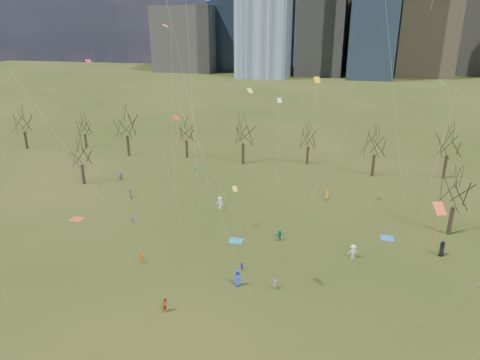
% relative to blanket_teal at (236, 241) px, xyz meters
% --- Properties ---
extents(ground, '(500.00, 500.00, 0.00)m').
position_rel_blanket_teal_xyz_m(ground, '(-0.25, -9.12, -0.01)').
color(ground, black).
rests_on(ground, ground).
extents(bare_tree_row, '(113.04, 29.80, 9.50)m').
position_rel_blanket_teal_xyz_m(bare_tree_row, '(-0.34, 28.11, 6.10)').
color(bare_tree_row, black).
rests_on(bare_tree_row, ground).
extents(blanket_teal, '(1.60, 1.50, 0.03)m').
position_rel_blanket_teal_xyz_m(blanket_teal, '(0.00, 0.00, 0.00)').
color(blanket_teal, teal).
rests_on(blanket_teal, ground).
extents(blanket_navy, '(1.60, 1.50, 0.03)m').
position_rel_blanket_teal_xyz_m(blanket_navy, '(18.17, 5.65, 0.00)').
color(blanket_navy, blue).
rests_on(blanket_navy, ground).
extents(blanket_crimson, '(1.60, 1.50, 0.03)m').
position_rel_blanket_teal_xyz_m(blanket_crimson, '(-22.92, 0.28, 0.00)').
color(blanket_crimson, '#C33F27').
rests_on(blanket_crimson, ground).
extents(person_0, '(1.03, 0.83, 1.82)m').
position_rel_blanket_teal_xyz_m(person_0, '(2.83, -9.33, 0.89)').
color(person_0, '#273FAB').
rests_on(person_0, ground).
extents(person_2, '(0.64, 0.78, 1.49)m').
position_rel_blanket_teal_xyz_m(person_2, '(-2.49, -15.10, 0.73)').
color(person_2, '#A93918').
rests_on(person_2, ground).
extents(person_3, '(0.54, 0.79, 1.13)m').
position_rel_blanket_teal_xyz_m(person_3, '(6.59, -8.93, 0.55)').
color(person_3, '#5C5B5F').
rests_on(person_3, ground).
extents(person_4, '(0.93, 0.56, 1.49)m').
position_rel_blanket_teal_xyz_m(person_4, '(-8.65, -7.93, 0.73)').
color(person_4, orange).
rests_on(person_4, ground).
extents(person_5, '(1.40, 0.95, 1.45)m').
position_rel_blanket_teal_xyz_m(person_5, '(5.19, 1.51, 0.71)').
color(person_5, '#1A7648').
rests_on(person_5, ground).
extents(person_6, '(1.10, 1.07, 1.91)m').
position_rel_blanket_teal_xyz_m(person_6, '(23.95, 2.71, 0.94)').
color(person_6, black).
rests_on(person_6, ground).
extents(person_7, '(0.38, 0.56, 1.50)m').
position_rel_blanket_teal_xyz_m(person_7, '(-14.72, 1.05, 0.73)').
color(person_7, '#73478F').
rests_on(person_7, ground).
extents(person_8, '(0.57, 0.57, 0.94)m').
position_rel_blanket_teal_xyz_m(person_8, '(2.47, -6.42, 0.45)').
color(person_8, '#272297').
rests_on(person_8, ground).
extents(person_9, '(1.33, 1.01, 1.82)m').
position_rel_blanket_teal_xyz_m(person_9, '(-5.01, 9.11, 0.89)').
color(person_9, white).
rests_on(person_9, ground).
extents(person_11, '(0.98, 1.50, 1.55)m').
position_rel_blanket_teal_xyz_m(person_11, '(-25.20, 16.29, 0.76)').
color(person_11, slate).
rests_on(person_11, ground).
extents(person_12, '(0.68, 0.80, 1.38)m').
position_rel_blanket_teal_xyz_m(person_12, '(9.79, 17.01, 0.68)').
color(person_12, '#FF9E1C').
rests_on(person_12, ground).
extents(person_13, '(0.62, 0.72, 1.68)m').
position_rel_blanket_teal_xyz_m(person_13, '(-14.43, 23.99, 0.82)').
color(person_13, '#1B7D6E').
rests_on(person_13, ground).
extents(person_14, '(0.87, 0.95, 1.57)m').
position_rel_blanket_teal_xyz_m(person_14, '(-19.41, 8.95, 0.77)').
color(person_14, slate).
rests_on(person_14, ground).
extents(person_15, '(1.26, 1.00, 1.71)m').
position_rel_blanket_teal_xyz_m(person_15, '(14.04, -0.56, 0.84)').
color(person_15, silver).
rests_on(person_15, ground).
extents(kites_airborne, '(47.71, 38.49, 29.22)m').
position_rel_blanket_teal_xyz_m(kites_airborne, '(2.82, 2.30, 13.50)').
color(kites_airborne, red).
rests_on(kites_airborne, ground).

